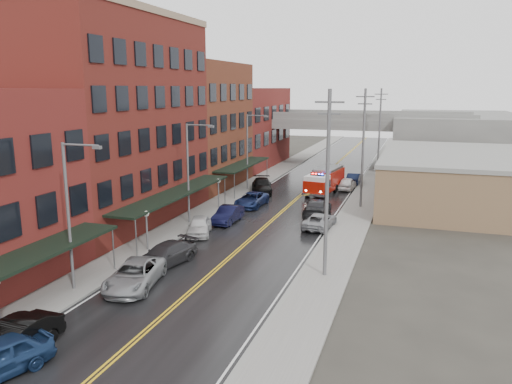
% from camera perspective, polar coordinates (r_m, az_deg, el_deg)
% --- Properties ---
extents(ground, '(220.00, 220.00, 0.00)m').
position_cam_1_polar(ground, '(23.27, -18.86, -20.05)').
color(ground, '#2D2B26').
rests_on(ground, ground).
extents(road, '(11.00, 160.00, 0.02)m').
position_cam_1_polar(road, '(48.68, 2.71, -2.50)').
color(road, black).
rests_on(road, ground).
extents(sidewalk_left, '(3.00, 160.00, 0.15)m').
position_cam_1_polar(sidewalk_left, '(51.03, -5.21, -1.79)').
color(sidewalk_left, slate).
rests_on(sidewalk_left, ground).
extents(sidewalk_right, '(3.00, 160.00, 0.15)m').
position_cam_1_polar(sidewalk_right, '(47.32, 11.27, -3.07)').
color(sidewalk_right, slate).
rests_on(sidewalk_right, ground).
extents(curb_left, '(0.30, 160.00, 0.15)m').
position_cam_1_polar(curb_left, '(50.42, -3.49, -1.93)').
color(curb_left, gray).
rests_on(curb_left, ground).
extents(curb_right, '(0.30, 160.00, 0.15)m').
position_cam_1_polar(curb_right, '(47.53, 9.30, -2.92)').
color(curb_right, gray).
rests_on(curb_right, ground).
extents(brick_building_b, '(9.00, 20.00, 18.00)m').
position_cam_1_polar(brick_building_b, '(46.44, -15.78, 7.62)').
color(brick_building_b, maroon).
rests_on(brick_building_b, ground).
extents(brick_building_c, '(9.00, 15.00, 15.00)m').
position_cam_1_polar(brick_building_c, '(61.81, -6.61, 7.53)').
color(brick_building_c, '#5C2A1B').
rests_on(brick_building_c, ground).
extents(brick_building_far, '(9.00, 20.00, 12.00)m').
position_cam_1_polar(brick_building_far, '(78.12, -1.18, 7.39)').
color(brick_building_far, maroon).
rests_on(brick_building_far, ground).
extents(tan_building, '(14.00, 22.00, 5.00)m').
position_cam_1_polar(tan_building, '(56.40, 21.45, 1.25)').
color(tan_building, '#93754F').
rests_on(tan_building, ground).
extents(right_far_block, '(18.00, 30.00, 8.00)m').
position_cam_1_polar(right_far_block, '(86.03, 21.87, 5.62)').
color(right_far_block, slate).
rests_on(right_far_block, ground).
extents(awning_0, '(2.60, 16.00, 3.09)m').
position_cam_1_polar(awning_0, '(29.36, -26.38, -7.43)').
color(awning_0, black).
rests_on(awning_0, ground).
extents(awning_1, '(2.60, 18.00, 3.09)m').
position_cam_1_polar(awning_1, '(44.31, -9.09, -0.12)').
color(awning_1, black).
rests_on(awning_1, ground).
extents(awning_2, '(2.60, 13.00, 3.09)m').
position_cam_1_polar(awning_2, '(60.13, -1.46, 3.16)').
color(awning_2, black).
rests_on(awning_2, ground).
extents(globe_lamp_1, '(0.44, 0.44, 3.12)m').
position_cam_1_polar(globe_lamp_1, '(38.00, -12.41, -3.31)').
color(globe_lamp_1, '#59595B').
rests_on(globe_lamp_1, ground).
extents(globe_lamp_2, '(0.44, 0.44, 3.12)m').
position_cam_1_polar(globe_lamp_2, '(50.21, -4.32, 0.61)').
color(globe_lamp_2, '#59595B').
rests_on(globe_lamp_2, ground).
extents(street_lamp_0, '(2.64, 0.22, 9.00)m').
position_cam_1_polar(street_lamp_0, '(31.02, -20.37, -1.71)').
color(street_lamp_0, '#59595B').
rests_on(street_lamp_0, ground).
extents(street_lamp_1, '(2.64, 0.22, 9.00)m').
position_cam_1_polar(street_lamp_1, '(44.38, -7.51, 2.83)').
color(street_lamp_1, '#59595B').
rests_on(street_lamp_1, ground).
extents(street_lamp_2, '(2.64, 0.22, 9.00)m').
position_cam_1_polar(street_lamp_2, '(59.06, -0.78, 5.16)').
color(street_lamp_2, '#59595B').
rests_on(street_lamp_2, ground).
extents(utility_pole_0, '(1.80, 0.24, 12.00)m').
position_cam_1_polar(utility_pole_0, '(31.47, 8.14, 1.19)').
color(utility_pole_0, '#59595B').
rests_on(utility_pole_0, ground).
extents(utility_pole_1, '(1.80, 0.24, 12.00)m').
position_cam_1_polar(utility_pole_1, '(51.08, 12.14, 5.11)').
color(utility_pole_1, '#59595B').
rests_on(utility_pole_1, ground).
extents(utility_pole_2, '(1.80, 0.24, 12.00)m').
position_cam_1_polar(utility_pole_2, '(70.91, 13.93, 6.84)').
color(utility_pole_2, '#59595B').
rests_on(utility_pole_2, ground).
extents(overpass, '(40.00, 10.00, 7.50)m').
position_cam_1_polar(overpass, '(78.71, 9.06, 7.27)').
color(overpass, slate).
rests_on(overpass, ground).
extents(fire_truck, '(3.99, 8.15, 2.88)m').
position_cam_1_polar(fire_truck, '(58.45, 7.84, 1.38)').
color(fire_truck, '#991207').
rests_on(fire_truck, ground).
extents(parked_car_left_1, '(1.81, 5.01, 1.64)m').
position_cam_1_polar(parked_car_left_1, '(26.04, -26.02, -15.00)').
color(parked_car_left_1, black).
rests_on(parked_car_left_1, ground).
extents(parked_car_left_2, '(3.65, 6.04, 1.57)m').
position_cam_1_polar(parked_car_left_2, '(31.93, -13.70, -9.19)').
color(parked_car_left_2, gray).
rests_on(parked_car_left_2, ground).
extents(parked_car_left_3, '(3.39, 5.56, 1.51)m').
position_cam_1_polar(parked_car_left_3, '(35.29, -10.32, -7.04)').
color(parked_car_left_3, '#2A2A2D').
rests_on(parked_car_left_3, ground).
extents(parked_car_left_4, '(3.10, 4.81, 1.52)m').
position_cam_1_polar(parked_car_left_4, '(41.99, -6.50, -3.85)').
color(parked_car_left_4, silver).
rests_on(parked_car_left_4, ground).
extents(parked_car_left_5, '(1.64, 4.59, 1.51)m').
position_cam_1_polar(parked_car_left_5, '(45.45, -3.22, -2.58)').
color(parked_car_left_5, black).
rests_on(parked_car_left_5, ground).
extents(parked_car_left_6, '(2.52, 5.26, 1.44)m').
position_cam_1_polar(parked_car_left_6, '(51.49, -0.52, -0.88)').
color(parked_car_left_6, '#14214D').
rests_on(parked_car_left_6, ground).
extents(parked_car_left_7, '(4.00, 6.14, 1.65)m').
position_cam_1_polar(parked_car_left_7, '(58.18, 0.67, 0.71)').
color(parked_car_left_7, black).
rests_on(parked_car_left_7, ground).
extents(parked_car_right_0, '(2.56, 4.99, 1.35)m').
position_cam_1_polar(parked_car_right_0, '(43.97, 7.30, -3.26)').
color(parked_car_right_0, gray).
rests_on(parked_car_right_0, ground).
extents(parked_car_right_1, '(2.78, 5.90, 1.66)m').
position_cam_1_polar(parked_car_right_1, '(47.86, 7.00, -1.82)').
color(parked_car_right_1, black).
rests_on(parked_car_right_1, ground).
extents(parked_car_right_2, '(1.88, 4.43, 1.50)m').
position_cam_1_polar(parked_car_right_2, '(61.00, 10.38, 0.96)').
color(parked_car_right_2, silver).
rests_on(parked_car_right_2, ground).
extents(parked_car_right_3, '(1.56, 4.39, 1.44)m').
position_cam_1_polar(parked_car_right_3, '(64.73, 11.15, 1.53)').
color(parked_car_right_3, black).
rests_on(parked_car_right_3, ground).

